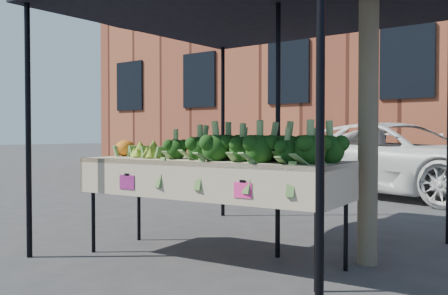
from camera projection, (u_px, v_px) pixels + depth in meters
ground at (179, 260)px, 4.45m from camera, size 90.00×90.00×0.00m
table at (210, 210)px, 4.41m from camera, size 2.46×1.02×0.90m
canopy at (251, 108)px, 4.79m from camera, size 3.16×3.16×2.74m
broccoli_heap at (248, 144)px, 4.17m from camera, size 1.62×0.59×0.28m
romanesco_cluster at (155, 146)px, 4.78m from camera, size 0.45×0.49×0.22m
cauliflower_pair at (125, 147)px, 4.99m from camera, size 0.22×0.22×0.19m
vehicle at (399, 63)px, 9.05m from camera, size 1.83×2.47×4.80m
building_left at (310, 34)px, 16.89m from camera, size 12.00×8.00×9.00m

